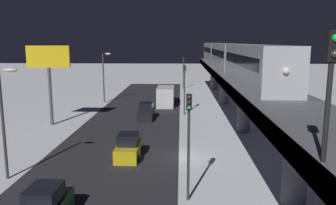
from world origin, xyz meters
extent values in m
plane|color=white|center=(0.00, 0.00, 0.00)|extent=(240.00, 240.00, 0.00)
cube|color=#28282D|center=(5.45, 0.00, 0.00)|extent=(11.00, 97.04, 0.01)
cube|color=slate|center=(-6.73, 0.00, 5.25)|extent=(5.00, 97.04, 0.80)
cube|color=#38383D|center=(-4.35, 0.00, 5.25)|extent=(0.24, 95.10, 0.80)
cylinder|color=slate|center=(-6.73, -40.43, 2.42)|extent=(1.40, 1.40, 4.85)
cylinder|color=slate|center=(-6.73, -24.26, 2.42)|extent=(1.40, 1.40, 4.85)
cylinder|color=slate|center=(-6.73, -8.09, 2.42)|extent=(1.40, 1.40, 4.85)
cylinder|color=slate|center=(-6.73, 8.09, 2.42)|extent=(1.40, 1.40, 4.85)
cube|color=#B7BABF|center=(-6.73, -3.75, 7.35)|extent=(2.90, 18.00, 3.40)
cube|color=black|center=(-6.73, -3.75, 7.76)|extent=(2.94, 16.20, 0.90)
cube|color=#B7BABF|center=(-6.73, -22.35, 7.35)|extent=(2.90, 18.00, 3.40)
cube|color=black|center=(-6.73, -22.35, 7.76)|extent=(2.94, 16.20, 0.90)
cube|color=#B7BABF|center=(-6.73, -40.95, 7.35)|extent=(2.90, 18.00, 3.40)
cube|color=black|center=(-6.73, -40.95, 7.76)|extent=(2.94, 16.20, 0.90)
sphere|color=white|center=(-6.73, 5.30, 7.52)|extent=(0.44, 0.44, 0.44)
cylinder|color=black|center=(-4.61, 16.50, 7.25)|extent=(0.16, 0.16, 3.20)
cube|color=black|center=(-4.61, 16.50, 9.20)|extent=(0.36, 0.28, 0.90)
sphere|color=#19F23F|center=(-4.61, 16.66, 9.43)|extent=(0.22, 0.22, 0.22)
sphere|color=#333333|center=(-4.61, 16.66, 8.97)|extent=(0.22, 0.22, 0.22)
cube|color=gold|center=(4.05, 0.31, 0.55)|extent=(1.80, 4.00, 1.10)
cube|color=black|center=(4.05, 0.31, 1.54)|extent=(1.58, 1.92, 0.87)
cylinder|color=black|center=(4.91, -0.93, 0.32)|extent=(0.20, 0.64, 0.64)
cylinder|color=black|center=(3.20, -0.93, 0.32)|extent=(0.20, 0.64, 0.64)
cylinder|color=black|center=(4.91, 1.55, 0.32)|extent=(0.20, 0.64, 0.64)
cylinder|color=black|center=(3.20, 1.55, 0.32)|extent=(0.20, 0.64, 0.64)
cube|color=black|center=(6.85, 10.58, 1.54)|extent=(1.58, 2.00, 0.87)
cube|color=black|center=(4.05, -13.83, 0.55)|extent=(1.80, 4.27, 1.10)
cube|color=black|center=(4.05, -13.83, 1.54)|extent=(1.58, 2.05, 0.87)
cube|color=navy|center=(2.05, -26.13, 1.20)|extent=(2.30, 2.20, 2.40)
cube|color=silver|center=(2.05, -22.33, 1.40)|extent=(2.40, 5.00, 2.80)
cylinder|color=#2D2D2D|center=(-0.65, 7.75, 2.75)|extent=(0.16, 0.16, 5.50)
cube|color=black|center=(-0.65, 7.75, 5.95)|extent=(0.32, 0.32, 0.90)
sphere|color=black|center=(-0.65, 7.93, 6.25)|extent=(0.20, 0.20, 0.20)
sphere|color=black|center=(-0.65, 7.93, 5.95)|extent=(0.20, 0.20, 0.20)
sphere|color=#19E53F|center=(-0.65, 7.93, 5.65)|extent=(0.20, 0.20, 0.20)
cylinder|color=#2D2D2D|center=(-0.65, -16.42, 2.75)|extent=(0.16, 0.16, 5.50)
cube|color=black|center=(-0.65, -16.42, 5.95)|extent=(0.32, 0.32, 0.90)
sphere|color=black|center=(-0.65, -16.24, 6.25)|extent=(0.20, 0.20, 0.20)
sphere|color=black|center=(-0.65, -16.24, 5.95)|extent=(0.20, 0.20, 0.20)
sphere|color=#19E53F|center=(-0.65, -16.24, 5.65)|extent=(0.20, 0.20, 0.20)
cylinder|color=#2D2D2D|center=(-0.65, -40.58, 2.75)|extent=(0.16, 0.16, 5.50)
cube|color=black|center=(-0.65, -40.58, 5.95)|extent=(0.32, 0.32, 0.90)
sphere|color=black|center=(-0.65, -40.40, 6.25)|extent=(0.20, 0.20, 0.20)
sphere|color=black|center=(-0.65, -40.40, 5.95)|extent=(0.20, 0.20, 0.20)
sphere|color=#19E53F|center=(-0.65, -40.40, 5.65)|extent=(0.20, 0.20, 0.20)
cylinder|color=#4C4C51|center=(14.43, -10.33, 3.25)|extent=(0.36, 0.36, 6.50)
cube|color=yellow|center=(14.43, -10.33, 7.70)|extent=(4.80, 0.30, 2.40)
cylinder|color=#38383D|center=(11.75, 5.00, 3.75)|extent=(0.20, 0.20, 7.50)
ellipsoid|color=#F4E5B2|center=(10.95, 5.00, 7.50)|extent=(0.90, 0.44, 0.30)
cylinder|color=#38383D|center=(11.75, -25.00, 3.75)|extent=(0.20, 0.20, 7.50)
ellipsoid|color=#F4E5B2|center=(10.95, -25.00, 7.50)|extent=(0.90, 0.44, 0.30)
camera|label=1|loc=(-0.17, 26.72, 9.32)|focal=36.30mm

